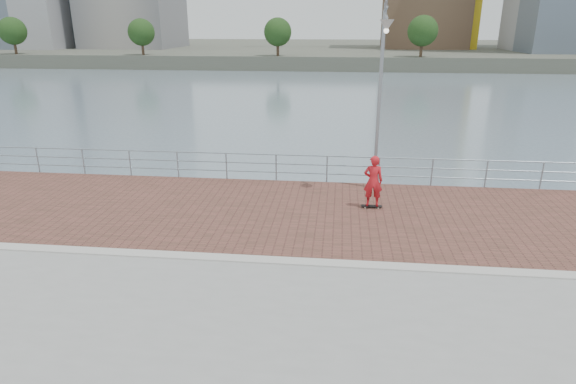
# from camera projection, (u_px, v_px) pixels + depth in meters

# --- Properties ---
(water) EXTENTS (400.00, 400.00, 0.00)m
(water) POSITION_uv_depth(u_px,v_px,m) (280.00, 325.00, 13.64)
(water) COLOR slate
(water) RESTS_ON ground
(brick_lane) EXTENTS (40.00, 6.80, 0.02)m
(brick_lane) POSITION_uv_depth(u_px,v_px,m) (293.00, 212.00, 16.34)
(brick_lane) COLOR brown
(brick_lane) RESTS_ON seawall
(curb) EXTENTS (40.00, 0.40, 0.06)m
(curb) POSITION_uv_depth(u_px,v_px,m) (280.00, 261.00, 12.96)
(curb) COLOR #B7B5AD
(curb) RESTS_ON seawall
(far_shore) EXTENTS (320.00, 95.00, 2.50)m
(far_shore) POSITION_uv_depth(u_px,v_px,m) (337.00, 50.00, 128.08)
(far_shore) COLOR #4C5142
(far_shore) RESTS_ON ground
(guardrail) EXTENTS (39.06, 0.06, 1.13)m
(guardrail) POSITION_uv_depth(u_px,v_px,m) (301.00, 165.00, 19.30)
(guardrail) COLOR #8C9EA8
(guardrail) RESTS_ON brick_lane
(street_lamp) EXTENTS (0.48, 1.39, 6.53)m
(street_lamp) POSITION_uv_depth(u_px,v_px,m) (382.00, 67.00, 16.78)
(street_lamp) COLOR gray
(street_lamp) RESTS_ON brick_lane
(skateboard) EXTENTS (0.71, 0.19, 0.08)m
(skateboard) POSITION_uv_depth(u_px,v_px,m) (372.00, 206.00, 16.69)
(skateboard) COLOR black
(skateboard) RESTS_ON brick_lane
(skateboarder) EXTENTS (0.66, 0.44, 1.79)m
(skateboarder) POSITION_uv_depth(u_px,v_px,m) (373.00, 181.00, 16.38)
(skateboarder) COLOR red
(skateboarder) RESTS_ON skateboard
(shoreline_trees) EXTENTS (144.87, 5.16, 6.88)m
(shoreline_trees) POSITION_uv_depth(u_px,v_px,m) (343.00, 32.00, 83.52)
(shoreline_trees) COLOR #473323
(shoreline_trees) RESTS_ON far_shore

